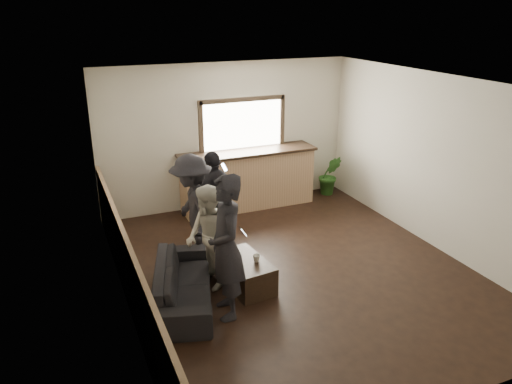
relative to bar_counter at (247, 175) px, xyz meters
name	(u,v)px	position (x,y,z in m)	size (l,w,h in m)	color
ground	(296,270)	(-0.30, -2.70, -0.64)	(5.00, 6.00, 0.01)	black
room_shell	(250,186)	(-1.04, -2.70, 0.83)	(5.01, 6.01, 2.80)	silver
bar_counter	(247,175)	(0.00, 0.00, 0.00)	(2.70, 0.68, 2.13)	#A57C59
sofa	(183,283)	(-2.08, -2.84, -0.37)	(1.86, 0.73, 0.54)	black
coffee_table	(246,273)	(-1.16, -2.81, -0.43)	(0.52, 0.94, 0.42)	black
cup_a	(236,254)	(-1.27, -2.69, -0.17)	(0.14, 0.14, 0.11)	silver
cup_b	(257,258)	(-1.04, -2.92, -0.17)	(0.11, 0.11, 0.10)	silver
potted_plant	(330,175)	(1.85, -0.05, -0.22)	(0.46, 0.37, 0.85)	#2D6623
person_a	(226,247)	(-1.63, -3.34, 0.31)	(0.53, 0.74, 1.90)	black
person_b	(209,238)	(-1.63, -2.60, 0.11)	(0.63, 0.78, 1.50)	#B7B3A5
person_c	(192,210)	(-1.63, -1.80, 0.22)	(0.72, 1.16, 1.73)	black
person_d	(215,198)	(-1.11, -1.31, 0.16)	(1.01, 0.82, 1.60)	black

